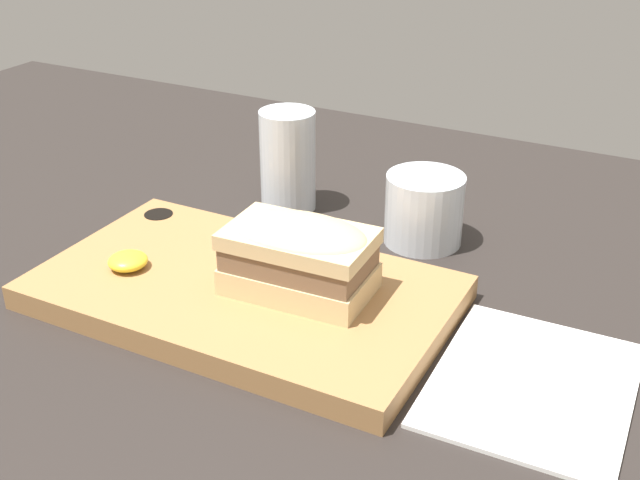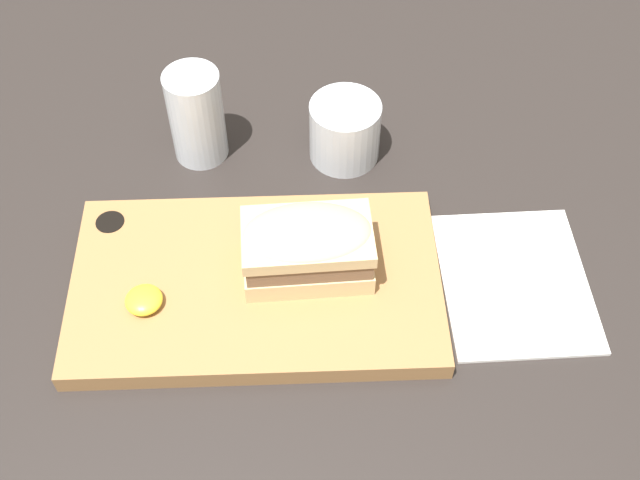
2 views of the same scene
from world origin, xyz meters
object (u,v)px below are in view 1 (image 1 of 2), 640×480
Objects in this scene: serving_board at (243,292)px; water_glass at (288,167)px; wine_glass at (424,213)px; napkin at (533,384)px; sandwich at (299,254)px.

serving_board is 22.16cm from water_glass.
water_glass is at bearing 108.25° from serving_board.
wine_glass is at bearing 62.23° from serving_board.
wine_glass is (10.39, 19.73, 2.22)cm from serving_board.
napkin is (34.34, -20.75, -4.89)cm from water_glass.
sandwich is 1.60× the size of wine_glass.
sandwich is 1.14× the size of water_glass.
napkin is at bearing -0.08° from serving_board.
water_glass is 40.42cm from napkin.
wine_glass reaches higher than serving_board.
wine_glass is (4.87, 18.70, -2.70)cm from sandwich.
sandwich is at bearing 177.23° from napkin.
wine_glass is 0.44× the size of napkin.
wine_glass reaches higher than napkin.
sandwich is 22.79cm from napkin.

